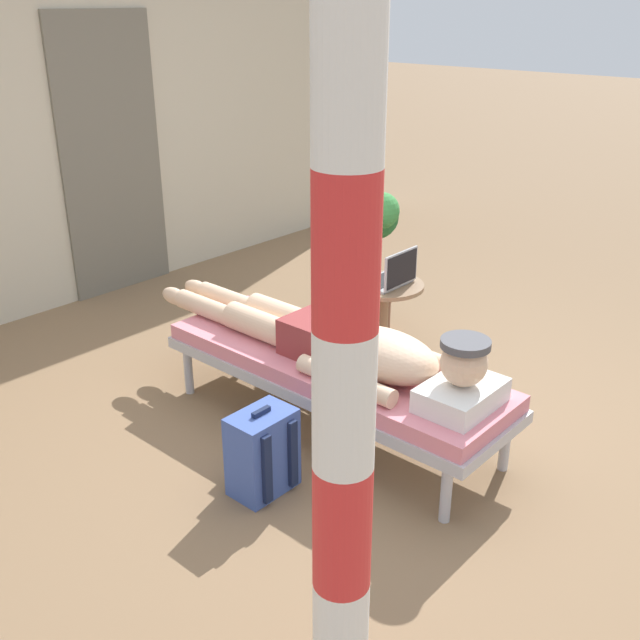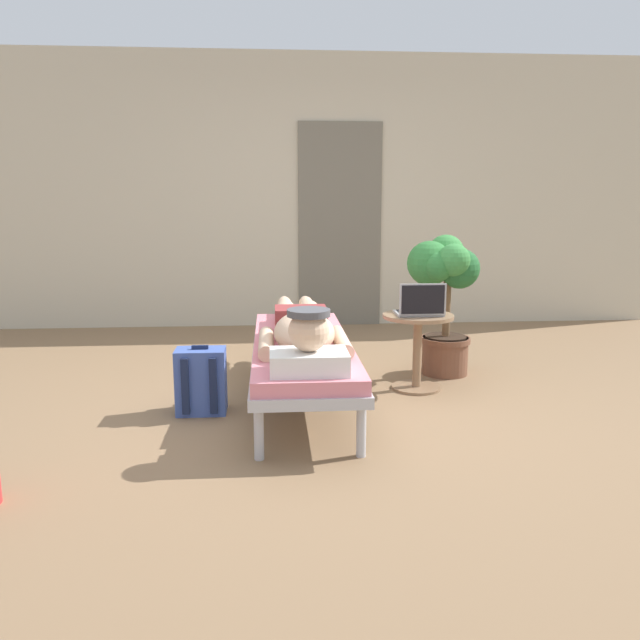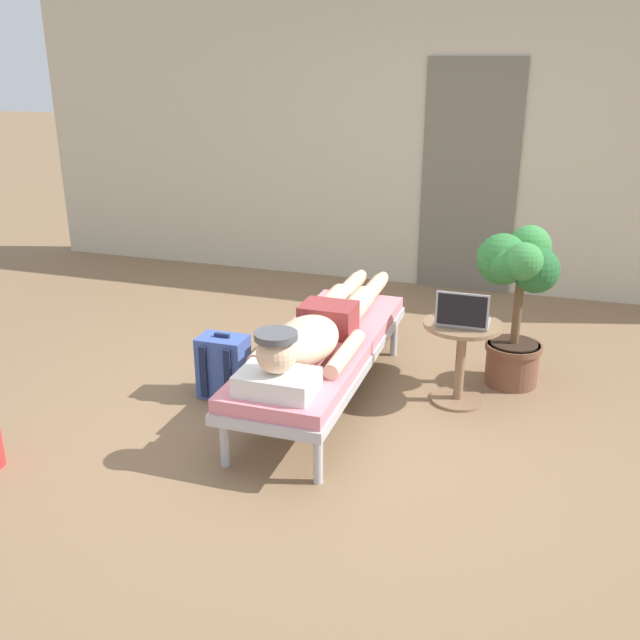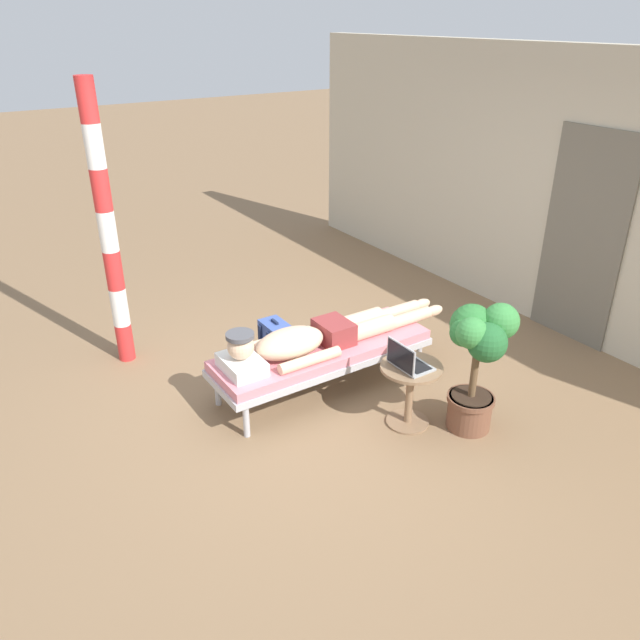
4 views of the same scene
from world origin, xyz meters
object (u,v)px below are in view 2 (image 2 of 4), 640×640
lounge_chair (302,352)px  laptop (420,307)px  side_table (418,338)px  potted_plant (444,287)px  backpack (201,381)px  person_reclining (302,327)px

lounge_chair → laptop: 0.87m
side_table → laptop: size_ratio=1.69×
side_table → potted_plant: 0.57m
potted_plant → backpack: bearing=-155.4°
backpack → laptop: bearing=13.3°
side_table → backpack: 1.49m
backpack → side_table: bearing=15.3°
person_reclining → backpack: size_ratio=5.12×
side_table → laptop: 0.23m
side_table → backpack: bearing=-164.7°
laptop → potted_plant: potted_plant is taller
person_reclining → side_table: bearing=24.5°
backpack → lounge_chair: bearing=9.8°
backpack → potted_plant: 1.93m
lounge_chair → person_reclining: 0.19m
lounge_chair → backpack: size_ratio=4.57×
laptop → backpack: laptop is taller
person_reclining → backpack: person_reclining is taller
person_reclining → potted_plant: bearing=35.0°
side_table → person_reclining: bearing=-155.5°
laptop → person_reclining: bearing=-158.6°
laptop → potted_plant: size_ratio=0.30×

